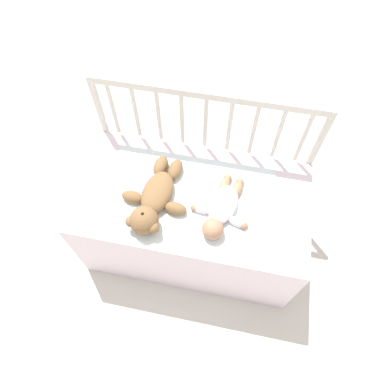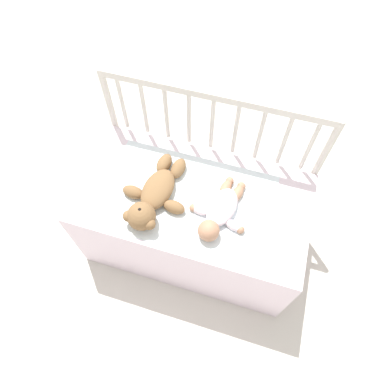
% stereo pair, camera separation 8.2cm
% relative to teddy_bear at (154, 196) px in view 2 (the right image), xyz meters
% --- Properties ---
extents(ground_plane, '(12.00, 12.00, 0.00)m').
position_rel_teddy_bear_xyz_m(ground_plane, '(0.17, 0.08, -0.59)').
color(ground_plane, silver).
extents(crib_mattress, '(1.16, 0.62, 0.54)m').
position_rel_teddy_bear_xyz_m(crib_mattress, '(0.17, 0.08, -0.32)').
color(crib_mattress, silver).
rests_on(crib_mattress, ground_plane).
extents(crib_rail, '(1.16, 0.04, 0.92)m').
position_rel_teddy_bear_xyz_m(crib_rail, '(0.17, 0.41, 0.05)').
color(crib_rail, beige).
rests_on(crib_rail, ground_plane).
extents(blanket, '(0.83, 0.53, 0.01)m').
position_rel_teddy_bear_xyz_m(blanket, '(0.15, 0.05, -0.05)').
color(blanket, white).
rests_on(blanket, crib_mattress).
extents(teddy_bear, '(0.33, 0.46, 0.14)m').
position_rel_teddy_bear_xyz_m(teddy_bear, '(0.00, 0.00, 0.00)').
color(teddy_bear, olive).
rests_on(teddy_bear, crib_mattress).
extents(baby, '(0.29, 0.38, 0.10)m').
position_rel_teddy_bear_xyz_m(baby, '(0.32, 0.03, -0.01)').
color(baby, white).
rests_on(baby, crib_mattress).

